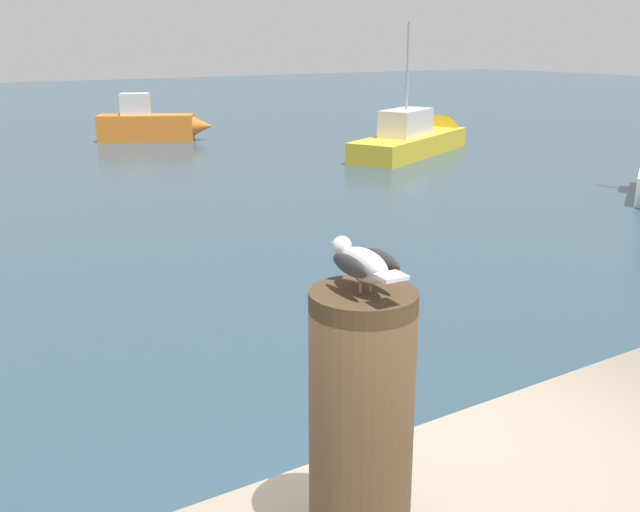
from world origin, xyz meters
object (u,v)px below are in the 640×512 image
(boat_orange, at_px, (154,125))
(boat_yellow, at_px, (421,138))
(mooring_post, at_px, (361,422))
(seagull, at_px, (363,263))

(boat_orange, height_order, boat_yellow, boat_yellow)
(mooring_post, height_order, boat_yellow, boat_yellow)
(boat_yellow, bearing_deg, mooring_post, -130.58)
(boat_orange, xyz_separation_m, boat_yellow, (6.01, -6.63, -0.12))
(mooring_post, distance_m, seagull, 0.54)
(mooring_post, xyz_separation_m, seagull, (0.00, 0.01, 0.54))
(seagull, bearing_deg, boat_orange, 72.00)
(mooring_post, relative_size, boat_yellow, 0.15)
(mooring_post, bearing_deg, boat_yellow, 49.42)
(seagull, xyz_separation_m, boat_orange, (7.14, 21.98, -2.12))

